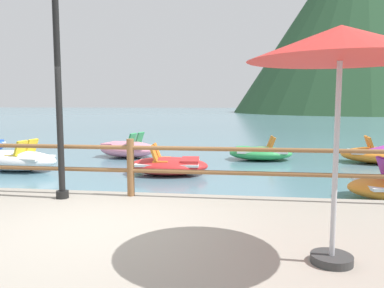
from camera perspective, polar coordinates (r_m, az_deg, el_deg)
name	(u,v)px	position (r m, az deg, el deg)	size (l,w,h in m)	color
ground_plane	(227,119)	(44.49, 5.30, 3.73)	(200.00, 200.00, 0.00)	slate
dock_railing	(130,161)	(6.30, -9.28, -2.55)	(23.92, 0.12, 0.95)	brown
lamp_post	(56,30)	(6.45, -19.83, 15.93)	(0.28, 0.28, 4.46)	black
beach_umbrella	(341,47)	(3.78, 21.52, 13.52)	(1.70, 1.70, 2.24)	#B2B2B7
pedal_boat_0	(127,149)	(13.70, -9.74, -0.70)	(2.37, 1.83, 0.89)	pink
pedal_boat_1	(260,153)	(13.06, 10.29, -1.31)	(2.19, 1.40, 0.81)	green
pedal_boat_2	(15,160)	(11.97, -25.14, -2.18)	(2.66, 1.44, 0.90)	white
pedal_boat_4	(169,165)	(10.29, -3.56, -3.21)	(2.28, 1.52, 0.82)	red
pedal_boat_5	(382,155)	(13.58, 26.71, -1.45)	(2.60, 1.62, 0.86)	orange
cliff_headland	(352,22)	(82.98, 22.96, 16.64)	(47.98, 47.98, 37.46)	#284C2D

